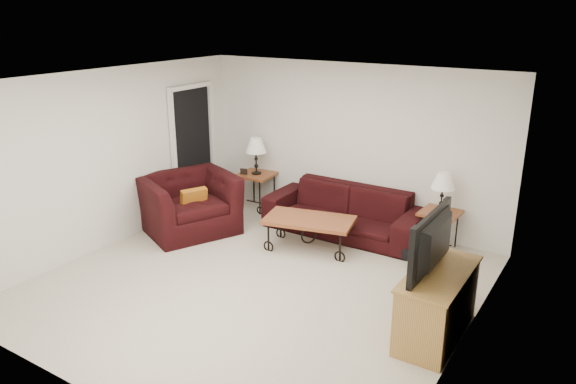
# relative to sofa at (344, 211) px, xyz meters

# --- Properties ---
(ground) EXTENTS (5.00, 5.00, 0.00)m
(ground) POSITION_rel_sofa_xyz_m (-0.17, -2.02, -0.35)
(ground) COLOR beige
(ground) RESTS_ON ground
(wall_back) EXTENTS (5.00, 0.02, 2.50)m
(wall_back) POSITION_rel_sofa_xyz_m (-0.17, 0.48, 0.90)
(wall_back) COLOR silver
(wall_back) RESTS_ON ground
(wall_front) EXTENTS (5.00, 0.02, 2.50)m
(wall_front) POSITION_rel_sofa_xyz_m (-0.17, -4.52, 0.90)
(wall_front) COLOR silver
(wall_front) RESTS_ON ground
(wall_left) EXTENTS (0.02, 5.00, 2.50)m
(wall_left) POSITION_rel_sofa_xyz_m (-2.67, -2.02, 0.90)
(wall_left) COLOR silver
(wall_left) RESTS_ON ground
(wall_right) EXTENTS (0.02, 5.00, 2.50)m
(wall_right) POSITION_rel_sofa_xyz_m (2.33, -2.02, 0.90)
(wall_right) COLOR silver
(wall_right) RESTS_ON ground
(ceiling) EXTENTS (5.00, 5.00, 0.00)m
(ceiling) POSITION_rel_sofa_xyz_m (-0.17, -2.02, 2.15)
(ceiling) COLOR white
(ceiling) RESTS_ON wall_back
(doorway) EXTENTS (0.08, 0.94, 2.04)m
(doorway) POSITION_rel_sofa_xyz_m (-2.64, -0.37, 0.67)
(doorway) COLOR black
(doorway) RESTS_ON ground
(sofa) EXTENTS (2.41, 0.94, 0.70)m
(sofa) POSITION_rel_sofa_xyz_m (0.00, 0.00, 0.00)
(sofa) COLOR black
(sofa) RESTS_ON ground
(side_table_left) EXTENTS (0.62, 0.62, 0.62)m
(side_table_left) POSITION_rel_sofa_xyz_m (-1.75, 0.18, -0.04)
(side_table_left) COLOR brown
(side_table_left) RESTS_ON ground
(side_table_right) EXTENTS (0.54, 0.54, 0.57)m
(side_table_right) POSITION_rel_sofa_xyz_m (1.40, 0.18, -0.07)
(side_table_right) COLOR brown
(side_table_right) RESTS_ON ground
(lamp_left) EXTENTS (0.38, 0.38, 0.62)m
(lamp_left) POSITION_rel_sofa_xyz_m (-1.75, 0.18, 0.57)
(lamp_left) COLOR black
(lamp_left) RESTS_ON side_table_left
(lamp_right) EXTENTS (0.33, 0.33, 0.57)m
(lamp_right) POSITION_rel_sofa_xyz_m (1.40, 0.18, 0.50)
(lamp_right) COLOR black
(lamp_right) RESTS_ON side_table_right
(photo_frame_left) EXTENTS (0.12, 0.05, 0.10)m
(photo_frame_left) POSITION_rel_sofa_xyz_m (-1.90, 0.03, 0.32)
(photo_frame_left) COLOR black
(photo_frame_left) RESTS_ON side_table_left
(photo_frame_right) EXTENTS (0.11, 0.04, 0.09)m
(photo_frame_right) POSITION_rel_sofa_xyz_m (1.55, 0.03, 0.26)
(photo_frame_right) COLOR black
(photo_frame_right) RESTS_ON side_table_right
(coffee_table) EXTENTS (1.35, 0.93, 0.46)m
(coffee_table) POSITION_rel_sofa_xyz_m (-0.15, -0.79, -0.12)
(coffee_table) COLOR brown
(coffee_table) RESTS_ON ground
(armchair) EXTENTS (1.63, 1.71, 0.87)m
(armchair) POSITION_rel_sofa_xyz_m (-2.04, -1.18, 0.08)
(armchair) COLOR black
(armchair) RESTS_ON ground
(throw_pillow) EXTENTS (0.26, 0.40, 0.39)m
(throw_pillow) POSITION_rel_sofa_xyz_m (-1.89, -1.23, 0.17)
(throw_pillow) COLOR #BB6C17
(throw_pillow) RESTS_ON armchair
(tv_stand) EXTENTS (0.51, 1.22, 0.73)m
(tv_stand) POSITION_rel_sofa_xyz_m (2.06, -1.97, 0.01)
(tv_stand) COLOR #BC8B46
(tv_stand) RESTS_ON ground
(television) EXTENTS (0.14, 1.09, 0.63)m
(television) POSITION_rel_sofa_xyz_m (2.04, -1.97, 0.69)
(television) COLOR black
(television) RESTS_ON tv_stand
(backpack) EXTENTS (0.34, 0.27, 0.42)m
(backpack) POSITION_rel_sofa_xyz_m (1.28, -0.49, -0.14)
(backpack) COLOR black
(backpack) RESTS_ON ground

